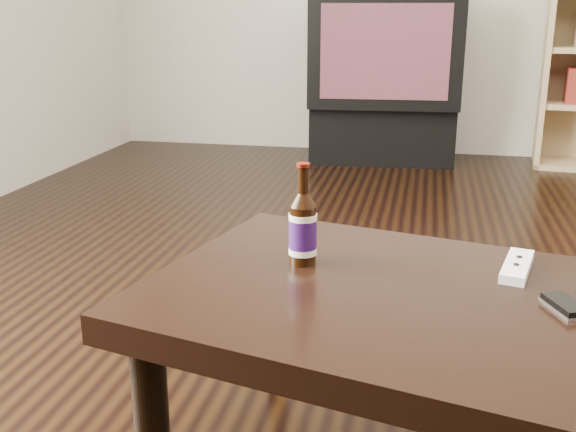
% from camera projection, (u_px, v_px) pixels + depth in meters
% --- Properties ---
extents(tv_stand, '(0.89, 0.49, 0.35)m').
position_uv_depth(tv_stand, '(382.00, 133.00, 4.20)').
color(tv_stand, black).
rests_on(tv_stand, floor).
extents(tv, '(0.92, 0.61, 0.66)m').
position_uv_depth(tv, '(385.00, 50.00, 4.05)').
color(tv, black).
rests_on(tv, tv_stand).
extents(coffee_table, '(1.24, 0.89, 0.42)m').
position_uv_depth(coffee_table, '(455.00, 330.00, 1.19)').
color(coffee_table, black).
rests_on(coffee_table, floor).
extents(beer_bottle, '(0.06, 0.06, 0.21)m').
position_uv_depth(beer_bottle, '(303.00, 229.00, 1.33)').
color(beer_bottle, black).
rests_on(beer_bottle, coffee_table).
extents(phone, '(0.08, 0.10, 0.02)m').
position_uv_depth(phone, '(565.00, 306.00, 1.14)').
color(phone, '#B2B1B4').
rests_on(phone, coffee_table).
extents(remote, '(0.08, 0.17, 0.02)m').
position_uv_depth(remote, '(517.00, 266.00, 1.31)').
color(remote, white).
rests_on(remote, coffee_table).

